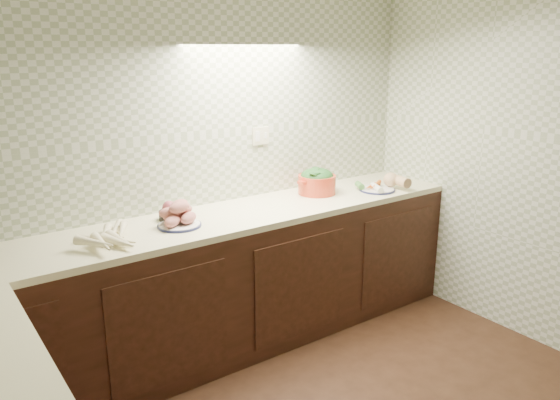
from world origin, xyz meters
TOP-DOWN VIEW (x-y plane):
  - room at (0.00, 0.00)m, footprint 3.60×3.60m
  - counter at (-0.68, 0.68)m, footprint 3.60×3.60m
  - parsnip_pile at (-0.55, 1.42)m, footprint 0.40×0.39m
  - sweet_potato_plate at (-0.23, 1.49)m, footprint 0.26×0.26m
  - onion_bowl at (-0.22, 1.62)m, footprint 0.16×0.16m
  - dutch_oven at (0.89, 1.58)m, footprint 0.34×0.29m
  - veg_plate at (1.35, 1.38)m, footprint 0.35×0.29m

SIDE VIEW (x-z plane):
  - counter at x=-0.68m, z-range 0.00..0.90m
  - parsnip_pile at x=-0.55m, z-range 0.89..0.97m
  - veg_plate at x=1.35m, z-range 0.88..1.00m
  - onion_bowl at x=-0.22m, z-range 0.88..1.01m
  - sweet_potato_plate at x=-0.23m, z-range 0.88..1.04m
  - dutch_oven at x=0.89m, z-range 0.90..1.08m
  - room at x=0.00m, z-range 0.33..2.93m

